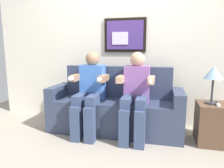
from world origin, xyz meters
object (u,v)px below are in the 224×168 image
couch (115,109)px  table_lamp (214,74)px  side_table_right (214,124)px  spare_remote_on_table (218,104)px  person_on_left (90,90)px  person_on_right (136,92)px

couch → table_lamp: (1.21, -0.11, 0.55)m
side_table_right → table_lamp: (-0.05, -0.00, 0.61)m
side_table_right → spare_remote_on_table: size_ratio=3.85×
person_on_left → side_table_right: 1.61m
spare_remote_on_table → couch: bearing=172.3°
couch → side_table_right: bearing=-4.8°
couch → spare_remote_on_table: 1.29m
person_on_right → couch: bearing=151.5°
couch → person_on_right: 0.46m
table_lamp → person_on_left: bearing=-177.8°
side_table_right → spare_remote_on_table: bearing=-82.3°
person_on_right → spare_remote_on_table: size_ratio=8.54×
person_on_left → spare_remote_on_table: 1.58m
person_on_right → spare_remote_on_table: bearing=-0.3°
person_on_right → side_table_right: (0.95, 0.06, -0.36)m
couch → person_on_right: bearing=-28.5°
person_on_right → side_table_right: size_ratio=2.22×
couch → table_lamp: bearing=-5.1°
couch → side_table_right: size_ratio=3.63×
person_on_right → spare_remote_on_table: (0.96, -0.00, -0.10)m
person_on_left → table_lamp: size_ratio=2.41×
person_on_left → person_on_right: 0.61m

